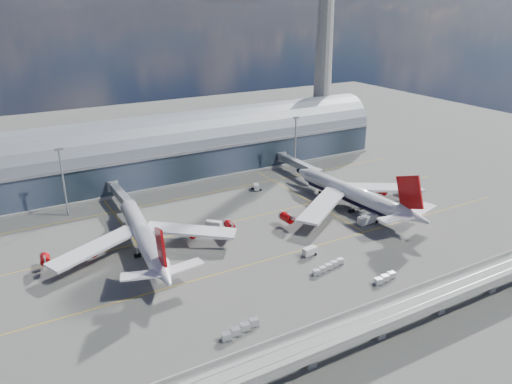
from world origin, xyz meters
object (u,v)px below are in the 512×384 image
airliner_left (144,237)px  service_truck_1 (310,251)px  service_truck_4 (256,187)px  cargo_train_0 (240,330)px  airliner_right (354,195)px  cargo_train_1 (328,267)px  floodlight_mast_right (295,143)px  cargo_train_2 (385,278)px  service_truck_2 (368,219)px  floodlight_mast_left (63,180)px  service_truck_3 (354,193)px  service_truck_5 (214,225)px  control_tower (324,47)px

airliner_left → service_truck_1: airliner_left is taller
service_truck_4 → cargo_train_0: (-50.62, -80.58, -0.29)m
airliner_right → cargo_train_1: airliner_right is taller
airliner_left → cargo_train_1: 56.89m
floodlight_mast_right → cargo_train_2: floodlight_mast_right is taller
service_truck_2 → service_truck_4: size_ratio=1.86×
airliner_right → cargo_train_2: (-26.47, -44.95, -4.62)m
floodlight_mast_left → service_truck_3: (103.39, -37.36, -12.22)m
floodlight_mast_right → airliner_right: floodlight_mast_right is taller
floodlight_mast_left → cargo_train_1: (58.88, -78.89, -12.77)m
airliner_right → service_truck_4: airliner_right is taller
service_truck_1 → service_truck_3: service_truck_3 is taller
airliner_left → cargo_train_2: 72.87m
cargo_train_1 → service_truck_5: bearing=32.2°
airliner_left → service_truck_4: (57.51, 30.57, -4.30)m
service_truck_4 → service_truck_5: (-31.26, -24.70, 0.12)m
floodlight_mast_left → cargo_train_2: floodlight_mast_left is taller
airliner_left → service_truck_3: 88.15m
floodlight_mast_right → service_truck_1: bearing=-120.6°
service_truck_4 → floodlight_mast_right: bearing=47.3°
service_truck_4 → cargo_train_1: service_truck_4 is taller
airliner_right → service_truck_4: 41.82m
airliner_left → cargo_train_2: size_ratio=7.81×
airliner_left → service_truck_2: size_ratio=7.27×
control_tower → cargo_train_0: 172.49m
floodlight_mast_right → service_truck_3: floodlight_mast_right is taller
service_truck_4 → service_truck_5: service_truck_5 is taller
service_truck_2 → service_truck_3: (12.47, 22.84, -0.22)m
control_tower → service_truck_3: 88.28m
control_tower → service_truck_5: control_tower is taller
airliner_left → cargo_train_0: 50.69m
cargo_train_2 → cargo_train_0: bearing=97.8°
service_truck_5 → cargo_train_2: service_truck_5 is taller
cargo_train_0 → cargo_train_2: 46.30m
service_truck_2 → cargo_train_2: (-22.24, -31.80, -0.70)m
service_truck_2 → service_truck_5: 54.58m
control_tower → floodlight_mast_right: control_tower is taller
floodlight_mast_right → cargo_train_2: (-31.33, -91.99, -12.70)m
airliner_right → service_truck_4: bearing=117.6°
floodlight_mast_left → cargo_train_2: size_ratio=3.15×
service_truck_1 → service_truck_2: 32.90m
service_truck_4 → service_truck_1: bearing=-79.9°
floodlight_mast_right → cargo_train_1: floodlight_mast_right is taller
airliner_left → service_truck_5: airliner_left is taller
service_truck_2 → service_truck_3: size_ratio=1.44×
airliner_left → service_truck_2: 77.60m
airliner_right → service_truck_1: 42.33m
floodlight_mast_left → service_truck_2: 109.69m
service_truck_1 → cargo_train_1: service_truck_1 is taller
service_truck_4 → service_truck_2: bearing=-46.0°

